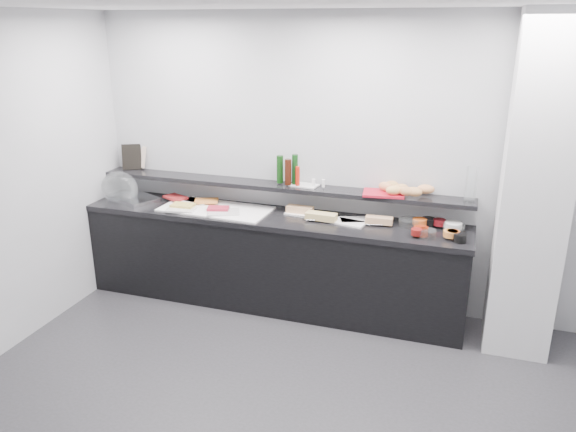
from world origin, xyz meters
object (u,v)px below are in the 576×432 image
(cloche_base, at_px, (135,198))
(carafe, at_px, (471,185))
(condiment_tray, at_px, (304,185))
(sandwich_plate_mid, at_px, (344,222))
(bread_tray, at_px, (384,193))
(framed_print, at_px, (132,157))

(cloche_base, distance_m, carafe, 3.21)
(cloche_base, bearing_deg, condiment_tray, 31.21)
(sandwich_plate_mid, relative_size, carafe, 1.31)
(bread_tray, height_order, carafe, carafe)
(condiment_tray, bearing_deg, framed_print, -173.74)
(sandwich_plate_mid, bearing_deg, bread_tray, 36.04)
(sandwich_plate_mid, xyz_separation_m, condiment_tray, (-0.43, 0.19, 0.25))
(framed_print, bearing_deg, condiment_tray, -26.21)
(framed_print, xyz_separation_m, bread_tray, (2.61, -0.09, -0.12))
(bread_tray, bearing_deg, sandwich_plate_mid, -162.67)
(bread_tray, bearing_deg, carafe, -6.93)
(cloche_base, xyz_separation_m, carafe, (3.18, 0.17, 0.38))
(cloche_base, xyz_separation_m, framed_print, (-0.15, 0.24, 0.36))
(cloche_base, bearing_deg, carafe, 27.43)
(sandwich_plate_mid, bearing_deg, framed_print, -174.67)
(framed_print, height_order, carafe, carafe)
(cloche_base, distance_m, framed_print, 0.46)
(cloche_base, height_order, framed_print, framed_print)
(carafe, bearing_deg, framed_print, 178.67)
(sandwich_plate_mid, height_order, framed_print, framed_print)
(condiment_tray, distance_m, carafe, 1.48)
(bread_tray, bearing_deg, condiment_tray, 168.99)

